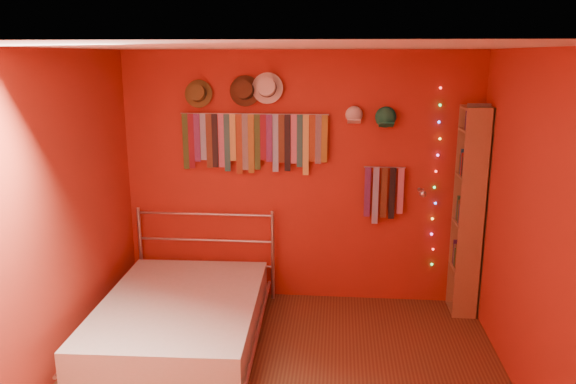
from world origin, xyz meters
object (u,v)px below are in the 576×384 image
(bookshelf, at_px, (473,211))
(bed, at_px, (181,319))
(reading_lamp, at_px, (422,193))
(tie_rack, at_px, (253,140))

(bookshelf, bearing_deg, bed, -161.71)
(reading_lamp, xyz_separation_m, bookshelf, (0.48, 0.01, -0.17))
(tie_rack, distance_m, bed, 1.82)
(bed, bearing_deg, bookshelf, 16.46)
(tie_rack, relative_size, bookshelf, 0.72)
(reading_lamp, bearing_deg, bed, -158.20)
(tie_rack, xyz_separation_m, reading_lamp, (1.62, -0.17, -0.46))
(tie_rack, relative_size, bed, 0.74)
(bookshelf, bearing_deg, reading_lamp, -178.75)
(tie_rack, height_order, bed, tie_rack)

